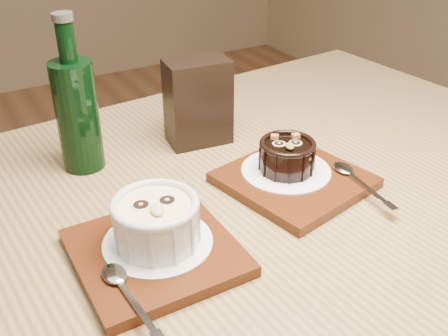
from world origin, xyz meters
The scene contains 11 objects.
table centered at (0.16, -0.08, 0.66)m, with size 1.26×0.89×0.75m.
tray_left centered at (0.01, -0.13, 0.76)m, with size 0.18×0.18×0.01m, color #4E200D.
doily_left centered at (0.02, -0.12, 0.77)m, with size 0.13×0.13×0.00m, color white.
ramekin_white centered at (0.02, -0.13, 0.80)m, with size 0.10×0.10×0.06m.
spoon_left centered at (-0.05, -0.19, 0.77)m, with size 0.03×0.13×0.01m, color #B9BCC3, non-canonical shape.
tray_right centered at (0.25, -0.08, 0.76)m, with size 0.18×0.18×0.01m, color #4E200D.
doily_right centered at (0.24, -0.07, 0.77)m, with size 0.13×0.13×0.00m, color white.
ramekin_dark centered at (0.24, -0.07, 0.79)m, with size 0.08×0.08×0.05m.
spoon_right centered at (0.31, -0.14, 0.77)m, with size 0.03×0.13×0.01m, color #B9BCC3, non-canonical shape.
condiment_stand centered at (0.19, 0.11, 0.82)m, with size 0.10×0.06×0.14m, color black.
green_bottle centered at (0.00, 0.12, 0.84)m, with size 0.06×0.06×0.23m.
Camera 1 is at (-0.16, -0.59, 1.15)m, focal length 42.00 mm.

